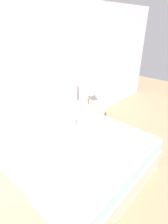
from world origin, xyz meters
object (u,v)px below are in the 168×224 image
(nightstand, at_px, (92,114))
(table_lamp, at_px, (90,93))
(flower_vase, at_px, (86,100))
(bed, at_px, (75,151))

(nightstand, xyz_separation_m, table_lamp, (0.01, 0.07, 0.52))
(nightstand, bearing_deg, table_lamp, 80.32)
(table_lamp, distance_m, flower_vase, 0.22)
(bed, height_order, nightstand, bed)
(nightstand, relative_size, table_lamp, 1.46)
(bed, distance_m, flower_vase, 1.34)
(table_lamp, bearing_deg, nightstand, -99.68)
(bed, bearing_deg, table_lamp, 31.74)
(bed, distance_m, nightstand, 1.43)
(nightstand, distance_m, table_lamp, 0.53)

